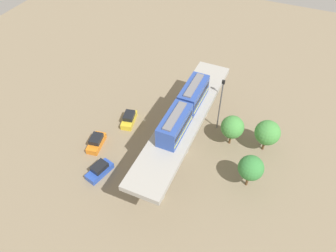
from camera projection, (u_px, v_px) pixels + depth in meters
name	position (u px, v px, depth m)	size (l,w,h in m)	color
ground_plane	(182.00, 150.00, 50.90)	(120.00, 120.00, 0.00)	#84755B
viaduct	(184.00, 126.00, 47.00)	(5.20, 28.00, 7.28)	#A8A59E
train	(185.00, 108.00, 44.69)	(2.64, 13.55, 3.24)	#2D4CA5
parked_car_yellow	(129.00, 119.00, 54.89)	(2.68, 4.49, 1.76)	yellow
parked_car_blue	(100.00, 170.00, 47.22)	(2.75, 4.51, 1.76)	#284CB7
parked_car_orange	(96.00, 142.00, 51.14)	(2.51, 4.45, 1.76)	orange
tree_near_viaduct	(267.00, 133.00, 48.49)	(3.85, 3.85, 5.63)	brown
tree_mid_lot	(251.00, 168.00, 43.64)	(3.53, 3.53, 5.62)	brown
tree_far_corner	(232.00, 127.00, 49.47)	(3.59, 3.59, 5.40)	brown
signal_post	(220.00, 103.00, 50.59)	(0.44, 0.28, 9.88)	#4C4C51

